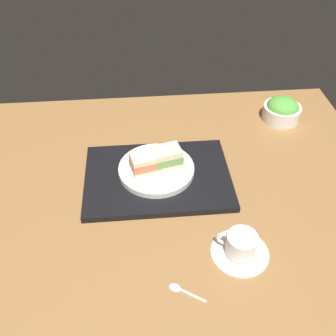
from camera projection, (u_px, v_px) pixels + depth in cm
name	position (u px, v px, depth cm)	size (l,w,h in cm)	color
ground_plane	(145.00, 196.00, 107.67)	(140.00, 100.00, 3.00)	brown
serving_tray	(159.00, 177.00, 109.84)	(41.26, 29.04, 1.86)	black
sandwich_plate	(158.00, 169.00, 109.69)	(21.64, 21.64, 1.74)	silver
sandwich_near	(168.00, 157.00, 107.93)	(9.15, 7.64, 5.72)	beige
sandwich_far	(147.00, 162.00, 106.63)	(9.16, 7.53, 5.20)	beige
salad_bowl	(283.00, 110.00, 130.54)	(12.66, 12.66, 8.08)	silver
coffee_cup	(242.00, 246.00, 89.93)	(13.86, 13.86, 6.25)	silver
teaspoon	(181.00, 289.00, 84.24)	(8.11, 5.85, 0.80)	silver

